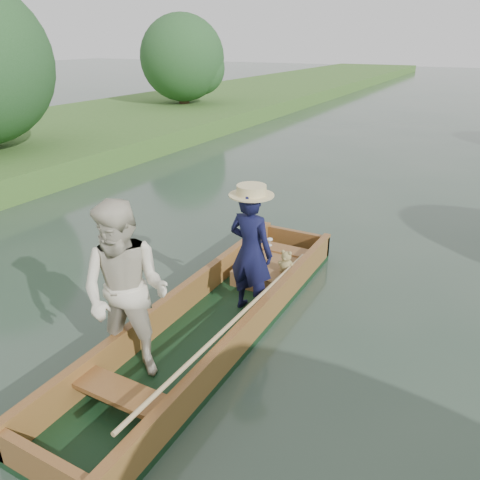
% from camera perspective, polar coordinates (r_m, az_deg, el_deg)
% --- Properties ---
extents(ground, '(120.00, 120.00, 0.00)m').
position_cam_1_polar(ground, '(5.69, -2.93, -10.96)').
color(ground, '#283D30').
rests_on(ground, ground).
extents(trees_far, '(22.98, 13.93, 4.65)m').
position_cam_1_polar(trees_far, '(12.42, 13.68, 19.87)').
color(trees_far, '#47331E').
rests_on(trees_far, ground).
extents(punt, '(1.39, 5.00, 1.90)m').
position_cam_1_polar(punt, '(5.17, -5.87, -6.47)').
color(punt, black).
rests_on(punt, ground).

